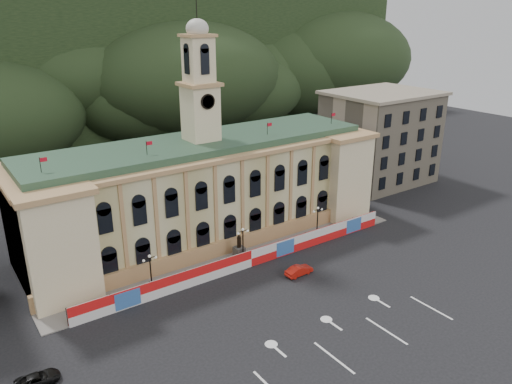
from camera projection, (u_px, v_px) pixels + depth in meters
ground at (323, 317)px, 58.40m from camera, size 260.00×260.00×0.00m
lane_markings at (354, 339)px, 54.55m from camera, size 26.00×10.00×0.02m
hill_ridge at (44, 62)px, 145.52m from camera, size 230.00×80.00×64.00m
city_hall at (205, 189)px, 76.94m from camera, size 56.20×17.60×37.10m
side_building_right at (380, 137)px, 102.12m from camera, size 21.00×17.00×18.60m
hoarding_fence at (251, 258)px, 69.59m from camera, size 50.00×0.44×2.50m
pavement at (240, 258)px, 72.02m from camera, size 56.00×5.50×0.16m
statue at (239, 251)px, 71.83m from camera, size 1.40×1.40×3.72m
lamp_left at (151, 269)px, 62.88m from camera, size 1.96×0.44×5.15m
lamp_center at (243, 242)px, 70.41m from camera, size 1.96×0.44×5.15m
lamp_right at (317, 219)px, 77.95m from camera, size 1.96×0.44×5.15m
red_sedan at (299, 270)px, 67.52m from camera, size 1.69×4.16×1.34m
black_suv at (38, 379)px, 47.81m from camera, size 2.38×4.36×1.15m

